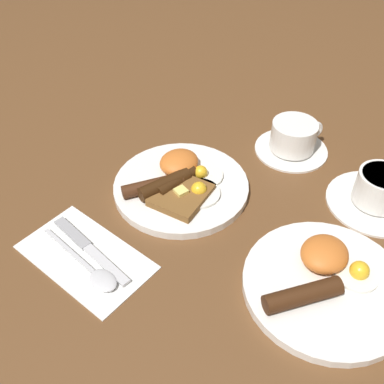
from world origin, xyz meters
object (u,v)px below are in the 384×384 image
teacup_near (293,139)px  teacup_far (379,193)px  breakfast_plate_far (325,281)px  spoon (96,274)px  breakfast_plate_near (180,184)px  knife (86,246)px

teacup_near → teacup_far: size_ratio=0.86×
teacup_far → breakfast_plate_far: bearing=6.8°
teacup_far → spoon: (0.44, -0.23, -0.02)m
breakfast_plate_far → spoon: size_ratio=1.41×
breakfast_plate_near → teacup_far: bearing=126.9°
spoon → teacup_near: bearing=85.4°
breakfast_plate_near → knife: breakfast_plate_near is taller
breakfast_plate_near → teacup_far: size_ratio=1.45×
teacup_near → knife: teacup_near is taller
breakfast_plate_near → spoon: 0.23m
teacup_near → spoon: 0.47m
teacup_near → teacup_far: 0.20m
breakfast_plate_near → knife: 0.20m
teacup_far → knife: 0.50m
teacup_near → breakfast_plate_far: bearing=41.9°
breakfast_plate_near → breakfast_plate_far: size_ratio=1.00×
breakfast_plate_near → teacup_near: size_ratio=1.68×
breakfast_plate_far → teacup_near: teacup_near is taller
breakfast_plate_far → breakfast_plate_near: bearing=-91.5°
breakfast_plate_near → breakfast_plate_far: same height
teacup_near → knife: (0.44, -0.09, -0.02)m
teacup_far → knife: (0.41, -0.29, -0.02)m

